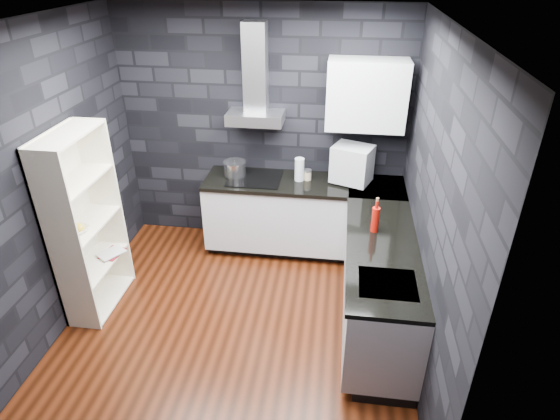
% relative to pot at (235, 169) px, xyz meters
% --- Properties ---
extents(ground, '(3.20, 3.20, 0.00)m').
position_rel_pot_xyz_m(ground, '(0.29, -1.35, -0.98)').
color(ground, '#44190A').
extents(ceiling, '(3.20, 3.20, 0.00)m').
position_rel_pot_xyz_m(ceiling, '(0.29, -1.35, 1.72)').
color(ceiling, silver).
extents(wall_back, '(3.20, 0.05, 2.70)m').
position_rel_pot_xyz_m(wall_back, '(0.29, 0.28, 0.37)').
color(wall_back, black).
rests_on(wall_back, ground).
extents(wall_front, '(3.20, 0.05, 2.70)m').
position_rel_pot_xyz_m(wall_front, '(0.29, -2.97, 0.37)').
color(wall_front, black).
rests_on(wall_front, ground).
extents(wall_left, '(0.05, 3.20, 2.70)m').
position_rel_pot_xyz_m(wall_left, '(-1.34, -1.35, 0.37)').
color(wall_left, black).
rests_on(wall_left, ground).
extents(wall_right, '(0.05, 3.20, 2.70)m').
position_rel_pot_xyz_m(wall_right, '(1.91, -1.35, 0.37)').
color(wall_right, black).
rests_on(wall_right, ground).
extents(toekick_back, '(2.18, 0.50, 0.10)m').
position_rel_pot_xyz_m(toekick_back, '(0.79, -0.01, -0.93)').
color(toekick_back, black).
rests_on(toekick_back, ground).
extents(toekick_right, '(0.50, 1.78, 0.10)m').
position_rel_pot_xyz_m(toekick_right, '(1.63, -1.25, -0.93)').
color(toekick_right, black).
rests_on(toekick_right, ground).
extents(counter_back_cab, '(2.20, 0.60, 0.76)m').
position_rel_pot_xyz_m(counter_back_cab, '(0.79, -0.05, -0.50)').
color(counter_back_cab, silver).
rests_on(counter_back_cab, ground).
extents(counter_right_cab, '(0.60, 1.80, 0.76)m').
position_rel_pot_xyz_m(counter_right_cab, '(1.59, -1.25, -0.50)').
color(counter_right_cab, silver).
rests_on(counter_right_cab, ground).
extents(counter_back_top, '(2.20, 0.62, 0.04)m').
position_rel_pot_xyz_m(counter_back_top, '(0.79, -0.06, -0.10)').
color(counter_back_top, black).
rests_on(counter_back_top, counter_back_cab).
extents(counter_right_top, '(0.62, 1.80, 0.04)m').
position_rel_pot_xyz_m(counter_right_top, '(1.58, -1.25, -0.10)').
color(counter_right_top, black).
rests_on(counter_right_top, counter_right_cab).
extents(counter_corner_top, '(0.62, 0.62, 0.04)m').
position_rel_pot_xyz_m(counter_corner_top, '(1.59, -0.05, -0.10)').
color(counter_corner_top, black).
rests_on(counter_corner_top, counter_right_cab).
extents(hood_body, '(0.60, 0.34, 0.12)m').
position_rel_pot_xyz_m(hood_body, '(0.24, 0.08, 0.58)').
color(hood_body, '#B2B2B7').
rests_on(hood_body, wall_back).
extents(hood_chimney, '(0.24, 0.20, 0.90)m').
position_rel_pot_xyz_m(hood_chimney, '(0.24, 0.15, 1.09)').
color(hood_chimney, '#B2B2B7').
rests_on(hood_chimney, hood_body).
extents(upper_cabinet, '(0.80, 0.35, 0.70)m').
position_rel_pot_xyz_m(upper_cabinet, '(1.39, 0.08, 0.87)').
color(upper_cabinet, silver).
rests_on(upper_cabinet, wall_back).
extents(cooktop, '(0.58, 0.50, 0.01)m').
position_rel_pot_xyz_m(cooktop, '(0.24, -0.05, -0.08)').
color(cooktop, black).
rests_on(cooktop, counter_back_top).
extents(sink_rim, '(0.44, 0.40, 0.01)m').
position_rel_pot_xyz_m(sink_rim, '(1.59, -1.75, -0.09)').
color(sink_rim, '#B2B2B7').
rests_on(sink_rim, counter_right_top).
extents(pot, '(0.26, 0.26, 0.14)m').
position_rel_pot_xyz_m(pot, '(0.00, 0.00, 0.00)').
color(pot, silver).
rests_on(pot, cooktop).
extents(glass_vase, '(0.14, 0.14, 0.26)m').
position_rel_pot_xyz_m(glass_vase, '(0.73, -0.02, 0.04)').
color(glass_vase, silver).
rests_on(glass_vase, counter_back_top).
extents(storage_jar, '(0.10, 0.10, 0.10)m').
position_rel_pot_xyz_m(storage_jar, '(0.82, 0.01, -0.03)').
color(storage_jar, tan).
rests_on(storage_jar, counter_back_top).
extents(utensil_crock, '(0.13, 0.13, 0.12)m').
position_rel_pot_xyz_m(utensil_crock, '(1.12, -0.01, -0.02)').
color(utensil_crock, silver).
rests_on(utensil_crock, counter_back_top).
extents(appliance_garage, '(0.49, 0.43, 0.40)m').
position_rel_pot_xyz_m(appliance_garage, '(1.29, -0.01, 0.14)').
color(appliance_garage, '#B9BCC2').
rests_on(appliance_garage, counter_back_top).
extents(red_bottle, '(0.08, 0.08, 0.24)m').
position_rel_pot_xyz_m(red_bottle, '(1.51, -0.99, 0.03)').
color(red_bottle, '#B01108').
rests_on(red_bottle, counter_right_top).
extents(bookshelf, '(0.44, 0.84, 1.80)m').
position_rel_pot_xyz_m(bookshelf, '(-1.13, -1.25, -0.08)').
color(bookshelf, white).
rests_on(bookshelf, ground).
extents(fruit_bowl, '(0.25, 0.25, 0.05)m').
position_rel_pot_xyz_m(fruit_bowl, '(-1.13, -1.39, -0.05)').
color(fruit_bowl, white).
rests_on(fruit_bowl, bookshelf).
extents(book_red, '(0.18, 0.06, 0.24)m').
position_rel_pot_xyz_m(book_red, '(-1.13, -1.05, -0.41)').
color(book_red, maroon).
rests_on(book_red, bookshelf).
extents(book_second, '(0.16, 0.12, 0.25)m').
position_rel_pot_xyz_m(book_second, '(-1.12, -1.03, -0.39)').
color(book_second, '#B2B2B2').
rests_on(book_second, bookshelf).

